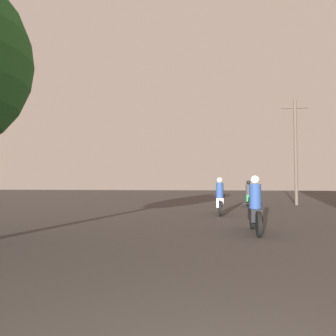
% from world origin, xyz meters
% --- Properties ---
extents(motorcycle_black, '(0.60, 2.12, 1.59)m').
position_xyz_m(motorcycle_black, '(0.94, 7.77, 0.63)').
color(motorcycle_black, black).
rests_on(motorcycle_black, ground_plane).
extents(motorcycle_silver, '(0.60, 2.07, 1.63)m').
position_xyz_m(motorcycle_silver, '(0.06, 12.90, 0.65)').
color(motorcycle_silver, black).
rests_on(motorcycle_silver, ground_plane).
extents(motorcycle_green, '(0.60, 1.96, 1.53)m').
position_xyz_m(motorcycle_green, '(1.79, 17.97, 0.62)').
color(motorcycle_green, black).
rests_on(motorcycle_green, ground_plane).
extents(utility_pole_far, '(1.60, 0.20, 6.64)m').
position_xyz_m(utility_pole_far, '(4.93, 19.86, 3.48)').
color(utility_pole_far, '#4C4238').
rests_on(utility_pole_far, ground_plane).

